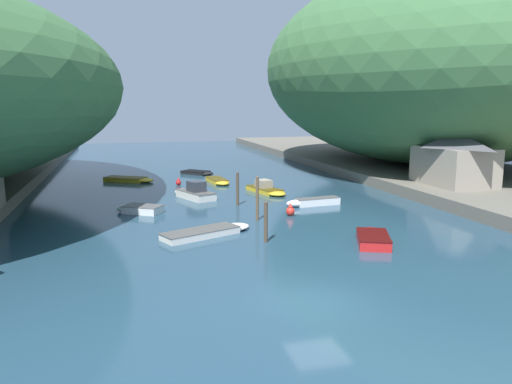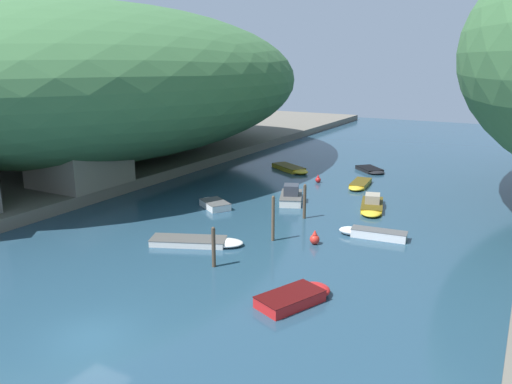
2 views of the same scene
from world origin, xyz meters
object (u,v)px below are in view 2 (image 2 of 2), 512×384
Objects in this scene: boat_open_rowboat at (372,206)px; boat_moored_right at (298,296)px; boathouse_shed at (79,155)px; boat_cabin_cruiser at (199,242)px; boat_navy_launch at (213,203)px; boat_white_cruiser at (370,233)px; boat_mid_channel at (292,169)px; channel_buoy_far at (318,179)px; boat_red_skiff at (291,195)px; boat_yellow_tender at (371,170)px; boat_small_dinghy at (359,185)px; channel_buoy_near at (315,239)px.

boat_open_rowboat is 1.21× the size of boat_moored_right.
boathouse_shed reaches higher than boat_cabin_cruiser.
boat_navy_launch is 0.84× the size of boat_moored_right.
boathouse_shed is 27.55m from boat_white_cruiser.
boat_white_cruiser is (1.91, -6.78, -0.05)m from boat_open_rowboat.
boat_moored_right reaches higher than boat_mid_channel.
channel_buoy_far reaches higher than boat_mid_channel.
boat_red_skiff reaches higher than boat_navy_launch.
channel_buoy_far is at bearing 155.97° from boat_cabin_cruiser.
boat_yellow_tender is at bearing 122.94° from boat_moored_right.
boathouse_shed reaches higher than boat_open_rowboat.
boat_small_dinghy is 0.87× the size of boat_mid_channel.
boathouse_shed is 1.44× the size of boat_red_skiff.
boat_open_rowboat is 7.05m from boat_white_cruiser.
boat_small_dinghy is at bearing 52.27° from boat_yellow_tender.
boat_small_dinghy is at bearing 144.41° from boat_cabin_cruiser.
boat_red_skiff is at bearing -86.23° from channel_buoy_far.
boat_yellow_tender is at bearing 57.02° from boat_red_skiff.
boat_yellow_tender is (2.84, 15.32, -0.29)m from boat_red_skiff.
boathouse_shed reaches higher than boat_white_cruiser.
boat_open_rowboat reaches higher than boat_white_cruiser.
boat_white_cruiser is at bearing 61.09° from boat_yellow_tender.
boat_open_rowboat reaches higher than boat_moored_right.
boat_white_cruiser is (14.25, -0.92, 0.01)m from boat_navy_launch.
boat_open_rowboat is (7.94, 14.04, 0.13)m from boat_cabin_cruiser.
boat_yellow_tender is at bearing -87.95° from boat_open_rowboat.
channel_buoy_near is (11.48, -20.63, 0.15)m from boat_mid_channel.
channel_buoy_far is at bearing 21.46° from boat_yellow_tender.
boat_yellow_tender is 33.50m from boat_moored_right.
boat_cabin_cruiser is at bearing 42.01° from boat_mid_channel.
boathouse_shed is at bearing -138.76° from channel_buoy_far.
boat_navy_launch is at bearing 159.75° from channel_buoy_near.
boathouse_shed reaches higher than channel_buoy_near.
channel_buoy_far is at bearing 41.24° from boathouse_shed.
boat_moored_right is at bearing 171.36° from boat_white_cruiser.
channel_buoy_near is (24.30, -1.42, -3.40)m from boathouse_shed.
boathouse_shed is at bearing 4.05° from boat_open_rowboat.
boat_red_skiff reaches higher than boat_cabin_cruiser.
boathouse_shed is 23.68m from channel_buoy_far.
boat_yellow_tender is 4.13× the size of channel_buoy_near.
boat_open_rowboat reaches higher than boat_mid_channel.
boat_open_rowboat is at bearing -41.48° from channel_buoy_far.
boat_moored_right is at bearing -69.92° from channel_buoy_far.
boat_navy_launch is at bearing -157.08° from boat_red_skiff.
boat_red_skiff is at bearing 23.58° from boathouse_shed.
boat_cabin_cruiser is 9.28m from boat_navy_launch.
channel_buoy_far is (-6.68, 16.87, -0.07)m from channel_buoy_near.
boat_small_dinghy is 4.92× the size of channel_buoy_near.
boat_navy_launch is at bearing 11.88° from boathouse_shed.
boat_white_cruiser is at bearing 91.04° from boat_open_rowboat.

